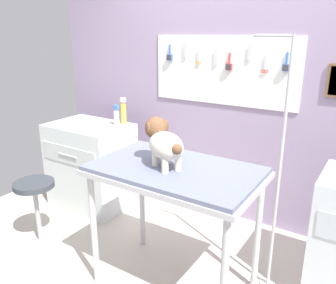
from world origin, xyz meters
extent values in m
cube|color=#9884A3|center=(0.00, 1.28, 1.15)|extent=(4.00, 0.06, 2.30)
cube|color=white|center=(-0.07, 1.24, 1.41)|extent=(1.38, 0.02, 0.60)
cylinder|color=gray|center=(-0.62, 1.23, 1.63)|extent=(0.01, 0.02, 0.01)
cylinder|color=blue|center=(-0.62, 1.22, 1.58)|extent=(0.02, 0.02, 0.09)
cube|color=blue|center=(-0.62, 1.22, 1.50)|extent=(0.06, 0.02, 0.06)
cube|color=#333338|center=(-0.62, 1.21, 1.50)|extent=(0.05, 0.01, 0.05)
cylinder|color=gray|center=(-0.45, 1.23, 1.65)|extent=(0.01, 0.02, 0.01)
cube|color=silver|center=(-0.45, 1.22, 1.57)|extent=(0.03, 0.01, 0.13)
cylinder|color=gray|center=(-0.31, 1.23, 1.61)|extent=(0.01, 0.02, 0.01)
cube|color=silver|center=(-0.31, 1.22, 1.54)|extent=(0.01, 0.00, 0.11)
cube|color=silver|center=(-0.30, 1.22, 1.54)|extent=(0.01, 0.00, 0.11)
torus|color=orange|center=(-0.32, 1.22, 1.47)|extent=(0.03, 0.01, 0.03)
torus|color=orange|center=(-0.29, 1.22, 1.47)|extent=(0.03, 0.01, 0.03)
cylinder|color=gray|center=(-0.13, 1.23, 1.59)|extent=(0.01, 0.02, 0.01)
cube|color=silver|center=(-0.13, 1.22, 1.52)|extent=(0.03, 0.01, 0.13)
cylinder|color=gray|center=(0.00, 1.23, 1.57)|extent=(0.01, 0.02, 0.01)
cylinder|color=#D23938|center=(0.00, 1.22, 1.52)|extent=(0.02, 0.02, 0.09)
cube|color=#D23938|center=(0.00, 1.22, 1.45)|extent=(0.06, 0.02, 0.06)
cube|color=#333338|center=(0.00, 1.21, 1.45)|extent=(0.05, 0.01, 0.05)
cylinder|color=gray|center=(0.18, 1.23, 1.65)|extent=(0.01, 0.02, 0.01)
cube|color=silver|center=(0.18, 1.22, 1.57)|extent=(0.03, 0.01, 0.13)
cylinder|color=gray|center=(0.32, 1.23, 1.57)|extent=(0.01, 0.02, 0.01)
cube|color=silver|center=(0.31, 1.22, 1.50)|extent=(0.01, 0.00, 0.11)
cube|color=silver|center=(0.33, 1.22, 1.50)|extent=(0.01, 0.00, 0.11)
torus|color=red|center=(0.31, 1.22, 1.43)|extent=(0.03, 0.01, 0.03)
torus|color=red|center=(0.33, 1.22, 1.43)|extent=(0.03, 0.01, 0.03)
cylinder|color=gray|center=(0.49, 1.23, 1.59)|extent=(0.01, 0.02, 0.01)
cylinder|color=#3C6BBE|center=(0.49, 1.22, 1.54)|extent=(0.02, 0.02, 0.09)
cube|color=#3C6BBE|center=(0.49, 1.22, 1.46)|extent=(0.06, 0.02, 0.06)
cube|color=#333338|center=(0.49, 1.21, 1.46)|extent=(0.05, 0.01, 0.05)
cylinder|color=#B7B7BC|center=(-0.35, -0.18, 0.42)|extent=(0.04, 0.04, 0.85)
cylinder|color=#B7B7BC|center=(0.63, -0.18, 0.42)|extent=(0.04, 0.04, 0.85)
cylinder|color=#B7B7BC|center=(-0.35, 0.38, 0.42)|extent=(0.04, 0.04, 0.85)
cylinder|color=#B7B7BC|center=(0.63, 0.38, 0.42)|extent=(0.04, 0.04, 0.85)
cube|color=#B7B7BC|center=(0.14, 0.10, 0.86)|extent=(1.10, 0.67, 0.03)
cube|color=slate|center=(0.14, 0.10, 0.90)|extent=(1.07, 0.65, 0.03)
cylinder|color=#B7B7BC|center=(0.71, 0.46, 0.01)|extent=(0.11, 0.11, 0.01)
cylinder|color=#B7B7BC|center=(0.71, 0.46, 0.86)|extent=(0.02, 0.02, 1.73)
cylinder|color=#B7B7BC|center=(0.59, 0.46, 1.72)|extent=(0.24, 0.02, 0.02)
cylinder|color=beige|center=(0.02, 0.05, 0.96)|extent=(0.04, 0.04, 0.10)
cylinder|color=beige|center=(0.07, 0.13, 0.96)|extent=(0.04, 0.04, 0.10)
cylinder|color=beige|center=(0.14, -0.02, 0.96)|extent=(0.04, 0.04, 0.10)
cylinder|color=beige|center=(0.19, 0.06, 0.96)|extent=(0.04, 0.04, 0.10)
ellipsoid|color=beige|center=(0.10, 0.06, 1.06)|extent=(0.36, 0.32, 0.17)
ellipsoid|color=brown|center=(0.01, 0.11, 1.05)|extent=(0.16, 0.17, 0.09)
sphere|color=brown|center=(-0.02, 0.13, 1.14)|extent=(0.15, 0.15, 0.15)
ellipsoid|color=beige|center=(-0.08, 0.16, 1.12)|extent=(0.09, 0.08, 0.05)
sphere|color=black|center=(-0.11, 0.18, 1.12)|extent=(0.02, 0.02, 0.02)
ellipsoid|color=brown|center=(-0.04, 0.07, 1.15)|extent=(0.06, 0.05, 0.08)
ellipsoid|color=brown|center=(0.02, 0.18, 1.15)|extent=(0.06, 0.05, 0.08)
sphere|color=brown|center=(0.22, -0.01, 1.08)|extent=(0.06, 0.06, 0.06)
cube|color=silver|center=(-1.24, 0.69, 0.43)|extent=(0.80, 0.56, 0.86)
cube|color=#B7BFBE|center=(-1.24, 0.41, 0.62)|extent=(0.70, 0.01, 0.17)
cylinder|color=#99999E|center=(-1.24, 0.40, 0.62)|extent=(0.24, 0.02, 0.02)
cylinder|color=#9E9EA3|center=(-1.12, -0.08, 0.26)|extent=(0.04, 0.04, 0.51)
cube|color=#9E9EA3|center=(-1.05, -0.01, 0.01)|extent=(0.16, 0.16, 0.02)
cube|color=#9E9EA3|center=(-1.19, -0.01, 0.01)|extent=(0.16, 0.16, 0.02)
cube|color=#9E9EA3|center=(-1.19, -0.14, 0.01)|extent=(0.16, 0.16, 0.02)
cube|color=#9E9EA3|center=(-1.05, -0.14, 0.01)|extent=(0.16, 0.16, 0.02)
cylinder|color=#33393F|center=(-1.12, -0.08, 0.54)|extent=(0.33, 0.33, 0.04)
cylinder|color=gold|center=(-0.96, 0.91, 0.96)|extent=(0.06, 0.06, 0.20)
cylinder|color=gold|center=(-0.96, 0.91, 1.07)|extent=(0.03, 0.03, 0.02)
cube|color=silver|center=(-0.96, 0.91, 1.10)|extent=(0.05, 0.03, 0.04)
cylinder|color=white|center=(-0.98, 0.82, 0.93)|extent=(0.05, 0.05, 0.14)
cylinder|color=white|center=(-0.98, 0.82, 1.01)|extent=(0.02, 0.02, 0.02)
cube|color=#3874B7|center=(-0.98, 0.82, 1.04)|extent=(0.05, 0.03, 0.04)
camera|label=1|loc=(1.22, -1.66, 1.74)|focal=36.87mm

